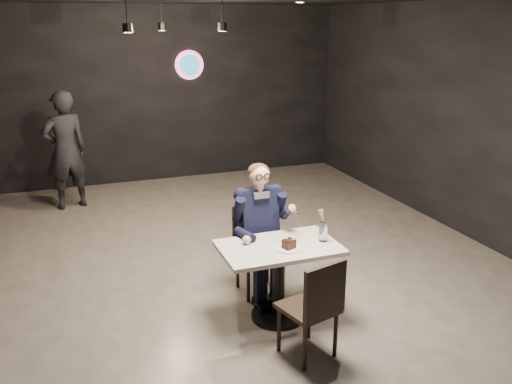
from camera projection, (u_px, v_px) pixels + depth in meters
name	position (u px, v px, depth m)	size (l,w,h in m)	color
floor	(222.00, 292.00, 5.72)	(9.00, 9.00, 0.00)	gray
wall_sign	(189.00, 65.00, 9.37)	(0.50, 0.06, 0.50)	pink
pendant_lights	(170.00, 8.00, 6.63)	(1.40, 1.20, 0.36)	black
main_table	(279.00, 282.00, 5.13)	(1.10, 0.70, 0.75)	silver
chair_far	(258.00, 252.00, 5.59)	(0.42, 0.46, 0.92)	black
chair_near	(308.00, 306.00, 4.53)	(0.42, 0.46, 0.92)	black
seated_man	(258.00, 228.00, 5.51)	(0.60, 0.80, 1.44)	black
dessert_plate	(288.00, 248.00, 4.94)	(0.24, 0.24, 0.01)	white
cake_slice	(289.00, 244.00, 4.92)	(0.11, 0.09, 0.07)	black
mint_leaf	(293.00, 240.00, 4.91)	(0.06, 0.04, 0.01)	green
sundae_glass	(323.00, 232.00, 5.09)	(0.08, 0.08, 0.18)	silver
wafer_cone	(322.00, 216.00, 5.05)	(0.06, 0.06, 0.13)	tan
passerby	(65.00, 150.00, 8.06)	(0.65, 0.43, 1.78)	black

